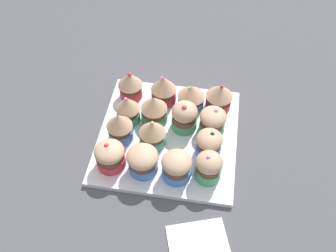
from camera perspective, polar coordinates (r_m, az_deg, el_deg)
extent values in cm
cube|color=#4C4C51|center=(87.95, 0.00, -2.31)|extent=(180.00, 180.00, 3.00)
cube|color=silver|center=(86.26, 0.00, -1.49)|extent=(30.80, 30.80, 1.20)
cylinder|color=#D1333D|center=(92.86, -5.56, 5.03)|extent=(5.34, 5.34, 2.56)
cylinder|color=brown|center=(91.44, -5.66, 5.88)|extent=(4.99, 4.99, 1.41)
cone|color=tan|center=(89.65, -5.78, 7.01)|extent=(5.87, 5.87, 3.66)
sphere|color=red|center=(88.32, -5.77, 7.71)|extent=(0.93, 0.93, 0.93)
cylinder|color=#4C9E6B|center=(88.12, -5.92, 1.50)|extent=(5.32, 5.32, 2.29)
cylinder|color=brown|center=(86.72, -6.02, 2.29)|extent=(4.80, 4.80, 1.40)
cone|color=tan|center=(84.87, -6.16, 3.38)|extent=(5.41, 5.41, 3.54)
sphere|color=pink|center=(83.55, -6.39, 4.04)|extent=(0.77, 0.77, 0.77)
cylinder|color=#477AC6|center=(84.78, -7.09, -1.21)|extent=(5.35, 5.35, 2.67)
cylinder|color=brown|center=(83.11, -7.23, -0.32)|extent=(4.89, 4.89, 1.57)
cone|color=tan|center=(81.13, -7.41, 0.79)|extent=(5.70, 5.70, 3.54)
cylinder|color=#D1333D|center=(81.11, -8.52, -5.18)|extent=(6.10, 6.10, 2.41)
cylinder|color=brown|center=(79.62, -8.67, -4.46)|extent=(5.67, 5.67, 1.21)
ellipsoid|color=tan|center=(78.34, -8.81, -3.82)|extent=(6.28, 6.28, 3.19)
sphere|color=red|center=(77.49, -9.22, -2.95)|extent=(1.03, 1.03, 1.03)
cylinder|color=#D1333D|center=(91.42, -0.64, 4.38)|extent=(5.84, 5.84, 2.57)
cylinder|color=brown|center=(89.98, -0.66, 5.24)|extent=(5.28, 5.28, 1.38)
cone|color=tan|center=(88.10, -0.67, 6.42)|extent=(6.01, 6.01, 3.89)
sphere|color=pink|center=(86.67, -0.97, 7.18)|extent=(0.79, 0.79, 0.79)
cylinder|color=#4C9E6B|center=(87.52, -2.05, 1.48)|extent=(6.00, 6.00, 2.51)
cylinder|color=brown|center=(85.99, -2.09, 2.34)|extent=(5.71, 5.71, 1.52)
cone|color=tan|center=(84.11, -2.14, 3.45)|extent=(6.00, 6.00, 3.49)
cylinder|color=#4C9E6B|center=(83.33, -2.32, -2.03)|extent=(5.70, 5.70, 2.65)
cylinder|color=brown|center=(81.79, -2.37, -1.24)|extent=(5.23, 5.23, 1.19)
cone|color=tan|center=(80.02, -2.42, -0.27)|extent=(5.77, 5.77, 3.29)
sphere|color=#EAD64C|center=(78.87, -2.39, 0.46)|extent=(0.75, 0.75, 0.75)
cylinder|color=#477AC6|center=(79.61, -3.73, -5.99)|extent=(6.06, 6.06, 2.57)
cylinder|color=brown|center=(78.03, -3.80, -5.25)|extent=(5.67, 5.67, 1.18)
ellipsoid|color=tan|center=(76.73, -3.86, -4.61)|extent=(6.55, 6.55, 3.25)
cylinder|color=#477AC6|center=(90.56, 3.44, 3.51)|extent=(6.07, 6.07, 2.23)
cylinder|color=brown|center=(89.30, 3.49, 4.24)|extent=(5.49, 5.49, 1.19)
cone|color=tan|center=(87.72, 3.55, 5.21)|extent=(6.34, 6.34, 3.15)
sphere|color=#4CB266|center=(86.26, 3.19, 5.65)|extent=(0.61, 0.61, 0.61)
cylinder|color=#4C9E6B|center=(86.28, 2.43, 0.43)|extent=(5.72, 5.72, 2.44)
cylinder|color=brown|center=(84.74, 2.47, 1.28)|extent=(5.33, 5.33, 1.55)
ellipsoid|color=tan|center=(83.22, 2.52, 2.15)|extent=(5.76, 5.76, 4.02)
sphere|color=red|center=(81.50, 2.46, 2.72)|extent=(1.17, 1.17, 1.17)
cylinder|color=#477AC6|center=(78.74, 1.29, -6.88)|extent=(5.98, 5.98, 2.52)
cylinder|color=brown|center=(77.07, 1.31, -6.11)|extent=(5.41, 5.41, 1.41)
ellipsoid|color=tan|center=(75.66, 1.34, -5.43)|extent=(6.21, 6.21, 3.22)
cylinder|color=#D1333D|center=(90.99, 7.52, 3.38)|extent=(5.96, 5.96, 2.28)
cylinder|color=brown|center=(89.62, 7.64, 4.18)|extent=(5.26, 5.26, 1.46)
cone|color=tan|center=(87.92, 7.80, 5.22)|extent=(6.30, 6.30, 3.25)
sphere|color=red|center=(86.83, 8.09, 5.86)|extent=(0.80, 0.80, 0.80)
cylinder|color=#4C9E6B|center=(86.22, 6.58, -0.12)|extent=(5.76, 5.76, 2.27)
cylinder|color=brown|center=(84.76, 6.69, 0.67)|extent=(5.16, 5.16, 1.50)
ellipsoid|color=tan|center=(83.47, 6.80, 1.40)|extent=(5.97, 5.97, 3.09)
sphere|color=pink|center=(82.76, 7.22, 2.23)|extent=(1.10, 1.10, 1.10)
cylinder|color=#477AC6|center=(82.29, 6.03, -3.53)|extent=(5.44, 5.44, 2.41)
cylinder|color=brown|center=(80.69, 6.14, -2.73)|extent=(5.09, 5.09, 1.53)
ellipsoid|color=tan|center=(79.29, 6.25, -2.00)|extent=(5.64, 5.64, 3.24)
sphere|color=#333338|center=(78.32, 6.67, -1.21)|extent=(0.95, 0.95, 0.95)
cylinder|color=#4C9E6B|center=(78.94, 5.99, -6.89)|extent=(5.45, 5.45, 2.80)
cylinder|color=brown|center=(77.29, 6.11, -6.13)|extent=(4.93, 4.93, 1.10)
ellipsoid|color=tan|center=(75.89, 6.22, -5.45)|extent=(5.50, 5.50, 3.77)
sphere|color=pink|center=(74.40, 6.08, -4.73)|extent=(0.94, 0.94, 0.94)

